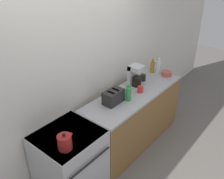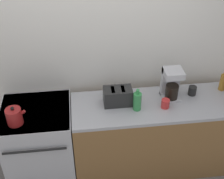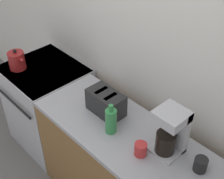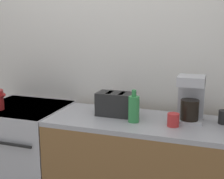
{
  "view_description": "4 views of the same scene",
  "coord_description": "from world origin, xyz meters",
  "px_view_note": "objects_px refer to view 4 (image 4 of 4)",
  "views": [
    {
      "loc": [
        -2.03,
        -1.48,
        2.75
      ],
      "look_at": [
        0.17,
        0.33,
        1.16
      ],
      "focal_mm": 40.0,
      "sensor_mm": 36.0,
      "label": 1
    },
    {
      "loc": [
        -0.15,
        -2.18,
        2.97
      ],
      "look_at": [
        0.17,
        0.39,
        1.08
      ],
      "focal_mm": 50.0,
      "sensor_mm": 36.0,
      "label": 2
    },
    {
      "loc": [
        1.6,
        -0.87,
        2.54
      ],
      "look_at": [
        0.25,
        0.4,
        1.13
      ],
      "focal_mm": 50.0,
      "sensor_mm": 36.0,
      "label": 3
    },
    {
      "loc": [
        0.99,
        -1.93,
        1.67
      ],
      "look_at": [
        0.19,
        0.36,
        1.13
      ],
      "focal_mm": 50.0,
      "sensor_mm": 36.0,
      "label": 4
    }
  ],
  "objects_px": {
    "coffee_maker": "(191,98)",
    "cup_black": "(224,117)",
    "toaster": "(116,104)",
    "stove": "(26,154)",
    "bottle_green": "(134,109)",
    "cup_red": "(173,120)"
  },
  "relations": [
    {
      "from": "coffee_maker",
      "to": "cup_red",
      "type": "xyz_separation_m",
      "value": [
        -0.1,
        -0.17,
        -0.13
      ]
    },
    {
      "from": "coffee_maker",
      "to": "stove",
      "type": "bearing_deg",
      "value": -177.08
    },
    {
      "from": "cup_black",
      "to": "toaster",
      "type": "bearing_deg",
      "value": -175.96
    },
    {
      "from": "toaster",
      "to": "cup_red",
      "type": "bearing_deg",
      "value": -14.4
    },
    {
      "from": "toaster",
      "to": "cup_red",
      "type": "relative_size",
      "value": 3.1
    },
    {
      "from": "toaster",
      "to": "stove",
      "type": "bearing_deg",
      "value": -178.54
    },
    {
      "from": "stove",
      "to": "cup_red",
      "type": "height_order",
      "value": "cup_red"
    },
    {
      "from": "toaster",
      "to": "cup_black",
      "type": "distance_m",
      "value": 0.83
    },
    {
      "from": "bottle_green",
      "to": "cup_black",
      "type": "height_order",
      "value": "bottle_green"
    },
    {
      "from": "toaster",
      "to": "cup_black",
      "type": "xyz_separation_m",
      "value": [
        0.82,
        0.06,
        -0.04
      ]
    },
    {
      "from": "stove",
      "to": "coffee_maker",
      "type": "distance_m",
      "value": 1.57
    },
    {
      "from": "bottle_green",
      "to": "cup_black",
      "type": "xyz_separation_m",
      "value": [
        0.64,
        0.18,
        -0.05
      ]
    },
    {
      "from": "coffee_maker",
      "to": "cup_black",
      "type": "distance_m",
      "value": 0.28
    },
    {
      "from": "stove",
      "to": "bottle_green",
      "type": "height_order",
      "value": "bottle_green"
    },
    {
      "from": "stove",
      "to": "bottle_green",
      "type": "distance_m",
      "value": 1.18
    },
    {
      "from": "stove",
      "to": "cup_black",
      "type": "bearing_deg",
      "value": 2.72
    },
    {
      "from": "stove",
      "to": "cup_red",
      "type": "xyz_separation_m",
      "value": [
        1.34,
        -0.1,
        0.5
      ]
    },
    {
      "from": "coffee_maker",
      "to": "bottle_green",
      "type": "relative_size",
      "value": 1.41
    },
    {
      "from": "coffee_maker",
      "to": "cup_black",
      "type": "relative_size",
      "value": 3.49
    },
    {
      "from": "stove",
      "to": "coffee_maker",
      "type": "xyz_separation_m",
      "value": [
        1.43,
        0.07,
        0.63
      ]
    },
    {
      "from": "cup_red",
      "to": "cup_black",
      "type": "height_order",
      "value": "cup_black"
    },
    {
      "from": "coffee_maker",
      "to": "bottle_green",
      "type": "distance_m",
      "value": 0.43
    }
  ]
}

